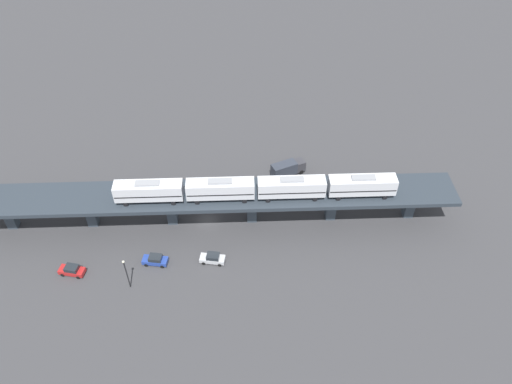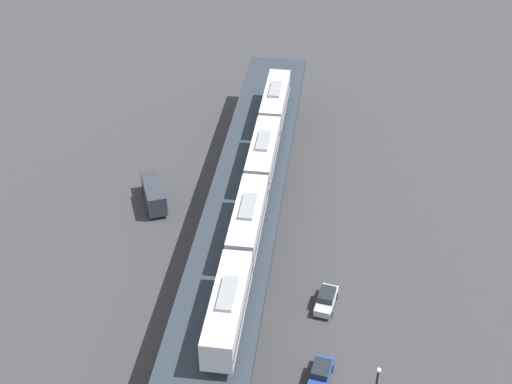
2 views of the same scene
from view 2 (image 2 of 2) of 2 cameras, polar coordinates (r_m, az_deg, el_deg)
ground_plane at (r=77.50m, az=-1.96°, el=-9.03°), size 400.00×400.00×0.00m
elevated_viaduct at (r=73.46m, az=-2.03°, el=-5.63°), size 19.28×92.35×7.00m
subway_train at (r=78.09m, az=-0.00°, el=0.61°), size 8.71×49.78×4.45m
street_car_blue at (r=70.32m, az=5.19°, el=-14.27°), size 2.93×4.72×1.89m
street_car_silver at (r=77.12m, az=5.65°, el=-8.53°), size 2.96×4.73×1.89m
delivery_truck at (r=90.82m, az=-8.18°, el=-0.08°), size 4.16×7.54×3.20m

